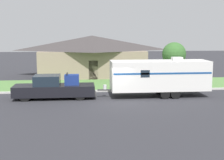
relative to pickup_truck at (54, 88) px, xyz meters
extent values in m
plane|color=#2D2D33|center=(4.62, -1.33, -0.84)|extent=(120.00, 120.00, 0.00)
cube|color=beige|center=(4.62, 2.42, -0.77)|extent=(80.00, 0.30, 0.14)
cube|color=#568442|center=(4.62, 6.07, -0.83)|extent=(80.00, 7.00, 0.03)
cube|color=gray|center=(3.47, 12.49, 0.68)|extent=(12.07, 6.29, 3.04)
pyramid|color=#3D3838|center=(3.47, 12.49, 3.06)|extent=(13.03, 6.79, 1.71)
cube|color=#4C3828|center=(3.47, 9.38, 0.21)|extent=(1.00, 0.06, 2.10)
cylinder|color=black|center=(-2.11, -0.83, -0.39)|extent=(0.90, 0.28, 0.90)
cylinder|color=black|center=(-2.11, 0.83, -0.39)|extent=(0.90, 0.28, 0.90)
cylinder|color=black|center=(2.03, -0.83, -0.39)|extent=(0.90, 0.28, 0.90)
cylinder|color=black|center=(2.03, 0.83, -0.39)|extent=(0.90, 0.28, 0.90)
cube|color=black|center=(-1.20, 0.00, -0.18)|extent=(3.82, 2.02, 0.83)
cube|color=#19232D|center=(-0.51, 0.00, 0.62)|extent=(1.99, 1.86, 0.78)
cube|color=black|center=(1.94, 0.00, -0.18)|extent=(2.44, 2.02, 0.83)
cube|color=#333333|center=(3.22, 0.00, -0.48)|extent=(0.12, 1.82, 0.20)
cube|color=navy|center=(1.40, 0.00, 0.63)|extent=(1.12, 0.85, 0.80)
cube|color=black|center=(1.04, 0.00, 1.11)|extent=(0.10, 0.93, 0.08)
cylinder|color=black|center=(8.64, -1.04, -0.47)|extent=(0.74, 0.22, 0.74)
cylinder|color=black|center=(8.64, 1.04, -0.47)|extent=(0.74, 0.22, 0.74)
cylinder|color=black|center=(9.46, -1.04, -0.47)|extent=(0.74, 0.22, 0.74)
cylinder|color=black|center=(9.46, 1.04, -0.47)|extent=(0.74, 0.22, 0.74)
cube|color=silver|center=(8.42, 0.00, 0.89)|extent=(7.86, 2.37, 2.34)
cube|color=navy|center=(8.42, -1.19, 1.18)|extent=(7.70, 0.01, 0.14)
cube|color=#383838|center=(3.95, 0.00, -0.23)|extent=(1.08, 0.12, 0.10)
cylinder|color=silver|center=(4.00, 0.00, 0.00)|extent=(0.28, 0.28, 0.36)
cube|color=silver|center=(9.83, 0.00, 2.20)|extent=(0.80, 0.68, 0.28)
cube|color=#19232D|center=(7.00, -1.19, 1.18)|extent=(0.70, 0.01, 0.56)
cylinder|color=brown|center=(-1.14, 3.50, -0.26)|extent=(0.09, 0.09, 1.16)
cube|color=black|center=(-1.14, 3.50, 0.43)|extent=(0.48, 0.20, 0.22)
cylinder|color=brown|center=(10.99, 4.63, 0.28)|extent=(0.24, 0.24, 2.24)
sphere|color=#38662D|center=(10.99, 4.63, 2.25)|extent=(2.26, 2.26, 2.26)
camera|label=1|loc=(2.15, -24.35, 4.36)|focal=50.00mm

